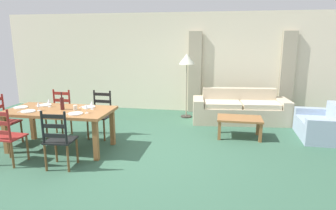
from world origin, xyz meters
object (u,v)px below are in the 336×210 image
object	(u,v)px
dining_chair_near_right	(59,140)
wine_glass_near_right	(86,107)
dining_table	(60,114)
dining_chair_far_left	(60,113)
armchair_upholstered	(324,127)
wine_glass_far_left	(49,101)
coffee_table	(239,121)
wine_bottle	(62,103)
dining_chair_far_right	(100,114)
standing_lamp	(187,63)
couch	(240,110)
wine_glass_far_right	(92,103)
wine_glass_near_left	(38,105)
coffee_cup_primary	(75,108)
dining_chair_head_west	(3,121)
dining_chair_near_left	(6,136)

from	to	relation	value
dining_chair_near_right	wine_glass_near_right	size ratio (longest dim) A/B	5.96
dining_table	wine_glass_near_right	distance (m)	0.66
dining_chair_far_left	armchair_upholstered	size ratio (longest dim) A/B	0.81
wine_glass_far_left	coffee_table	world-z (taller)	wine_glass_far_left
wine_bottle	wine_glass_near_right	world-z (taller)	wine_bottle
dining_chair_far_right	standing_lamp	distance (m)	2.61
wine_bottle	couch	xyz separation A→B (m)	(3.28, 2.46, -0.58)
wine_glass_near_right	wine_bottle	bearing A→B (deg)	162.90
wine_glass_far_left	wine_glass_far_right	xyz separation A→B (m)	(0.87, -0.03, 0.00)
wine_glass_near_left	wine_glass_far_left	world-z (taller)	same
dining_chair_near_right	wine_glass_near_right	bearing A→B (deg)	74.09
dining_chair_far_right	coffee_table	size ratio (longest dim) A/B	1.07
dining_chair_far_left	wine_glass_far_left	xyz separation A→B (m)	(0.14, -0.56, 0.38)
wine_glass_near_right	wine_glass_far_right	xyz separation A→B (m)	(-0.03, 0.29, 0.00)
wine_glass_near_right	wine_glass_far_right	distance (m)	0.29
wine_bottle	wine_glass_far_right	world-z (taller)	wine_bottle
armchair_upholstered	coffee_table	bearing A→B (deg)	-171.67
dining_chair_near_right	dining_chair_far_left	size ratio (longest dim) A/B	1.00
couch	wine_glass_near_left	bearing A→B (deg)	-144.31
wine_glass_near_right	couch	distance (m)	3.84
dining_chair_near_right	wine_glass_far_right	world-z (taller)	dining_chair_near_right
wine_glass_near_right	coffee_cup_primary	distance (m)	0.35
coffee_cup_primary	coffee_table	bearing A→B (deg)	22.75
wine_glass_near_right	standing_lamp	size ratio (longest dim) A/B	0.10
wine_bottle	wine_glass_far_right	bearing A→B (deg)	12.69
dining_table	wine_bottle	bearing A→B (deg)	12.39
wine_bottle	armchair_upholstered	size ratio (longest dim) A/B	0.27
wine_glass_near_left	standing_lamp	world-z (taller)	standing_lamp
wine_bottle	wine_glass_near_right	xyz separation A→B (m)	(0.55, -0.17, -0.01)
wine_glass_near_left	coffee_cup_primary	distance (m)	0.64
dining_table	standing_lamp	distance (m)	3.41
dining_chair_head_west	wine_glass_near_right	distance (m)	1.83
dining_chair_head_west	armchair_upholstered	distance (m)	6.34
dining_chair_near_left	dining_chair_head_west	distance (m)	1.04
dining_chair_far_left	dining_chair_far_right	xyz separation A→B (m)	(0.88, 0.06, 0.00)
dining_chair_head_west	wine_glass_far_right	distance (m)	1.80
dining_chair_near_right	couch	bearing A→B (deg)	48.16
wine_glass_near_left	wine_glass_far_left	size ratio (longest dim) A/B	1.00
dining_chair_far_left	dining_chair_near_left	bearing A→B (deg)	-91.78
dining_chair_head_west	coffee_table	size ratio (longest dim) A/B	1.07
wine_glass_far_right	couch	world-z (taller)	wine_glass_far_right
couch	dining_chair_head_west	bearing A→B (deg)	-151.26
dining_chair_far_left	dining_chair_near_right	bearing A→B (deg)	-59.91
coffee_cup_primary	standing_lamp	xyz separation A→B (m)	(1.69, 2.64, 0.62)
dining_chair_near_left	couch	xyz separation A→B (m)	(3.83, 3.26, -0.19)
dining_chair_head_west	wine_glass_far_right	size ratio (longest dim) A/B	5.96
dining_chair_head_west	coffee_cup_primary	distance (m)	1.52
dining_chair_far_right	wine_bottle	world-z (taller)	wine_bottle
dining_chair_near_right	coffee_table	xyz separation A→B (m)	(2.84, 2.04, -0.12)
dining_chair_near_right	armchair_upholstered	bearing A→B (deg)	26.75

